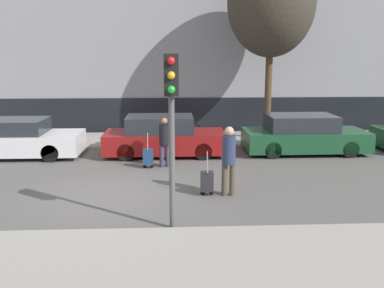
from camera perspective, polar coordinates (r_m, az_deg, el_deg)
The scene contains 14 objects.
ground_plane at distance 11.40m, azimuth -11.52°, elevation -6.67°, with size 80.00×80.00×0.00m, color #565451.
sidewalk_near at distance 7.97m, azimuth -15.59°, elevation -14.80°, with size 28.00×2.50×0.12m.
sidewalk_far at distance 18.12m, azimuth -8.32°, elevation 0.54°, with size 28.00×3.00×0.12m.
building_facade at distance 21.65m, azimuth -7.85°, elevation 17.90°, with size 28.00×3.19×11.81m.
parked_car_0 at distance 16.42m, azimuth -22.69°, elevation 0.62°, with size 4.64×1.88×1.35m.
parked_car_1 at distance 15.44m, azimuth -3.83°, elevation 0.96°, with size 4.30×1.87×1.42m.
parked_car_2 at distance 16.28m, azimuth 14.65°, elevation 1.15°, with size 4.44×1.91×1.41m.
pedestrian_left at distance 13.74m, azimuth -3.69°, elevation 0.62°, with size 0.34×0.34×1.60m.
trolley_left at distance 13.73m, azimuth -5.88°, elevation -1.73°, with size 0.34×0.29×1.16m.
pedestrian_right at distance 10.91m, azimuth 4.93°, elevation -1.69°, with size 0.35×0.34×1.80m.
trolley_right at distance 11.05m, azimuth 2.01°, elevation -5.01°, with size 0.34×0.29×1.17m.
traffic_light at distance 8.39m, azimuth -2.76°, elevation 4.94°, with size 0.28×0.47×3.59m.
parked_bicycle at distance 17.66m, azimuth -1.59°, elevation 1.79°, with size 1.77×0.06×0.96m.
bare_tree_near_crossing at distance 17.95m, azimuth 10.53°, elevation 17.99°, with size 3.48×3.48×7.58m.
Camera 1 is at (1.72, -10.69, 3.58)m, focal length 40.00 mm.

